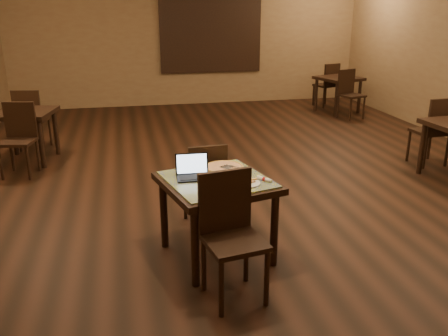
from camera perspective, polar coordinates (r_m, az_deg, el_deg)
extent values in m
plane|color=black|center=(6.66, 2.16, -0.53)|extent=(10.00, 10.00, 0.00)
cube|color=olive|center=(11.21, -4.23, 15.28)|extent=(8.00, 0.02, 3.00)
cube|color=navy|center=(11.25, -1.60, 15.59)|extent=(2.20, 0.04, 1.50)
cube|color=black|center=(11.23, -1.57, 15.58)|extent=(2.34, 0.02, 1.64)
cylinder|color=black|center=(3.93, -3.49, -9.50)|extent=(0.07, 0.07, 0.71)
cylinder|color=black|center=(4.56, -7.25, -5.35)|extent=(0.07, 0.07, 0.71)
cylinder|color=black|center=(4.24, 6.07, -7.28)|extent=(0.07, 0.07, 0.71)
cylinder|color=black|center=(4.84, 1.28, -3.74)|extent=(0.07, 0.07, 0.71)
cube|color=black|center=(4.23, -0.87, -1.85)|extent=(1.12, 1.12, 0.06)
cube|color=#162194|center=(4.22, -0.87, -1.41)|extent=(1.02, 1.02, 0.02)
cylinder|color=black|center=(3.62, -0.33, -14.37)|extent=(0.04, 0.04, 0.47)
cylinder|color=black|center=(3.92, -2.44, -11.54)|extent=(0.04, 0.04, 0.47)
cylinder|color=black|center=(3.75, 5.16, -13.11)|extent=(0.04, 0.04, 0.47)
cylinder|color=black|center=(4.04, 2.68, -10.51)|extent=(0.04, 0.04, 0.47)
cube|color=black|center=(3.70, 1.30, -8.94)|extent=(0.51, 0.51, 0.04)
cube|color=black|center=(3.75, 0.11, -3.93)|extent=(0.44, 0.12, 0.50)
cylinder|color=black|center=(5.25, -1.04, -3.53)|extent=(0.04, 0.04, 0.43)
cylinder|color=black|center=(4.95, 0.01, -4.99)|extent=(0.04, 0.04, 0.43)
cylinder|color=black|center=(5.18, -4.69, -3.93)|extent=(0.04, 0.04, 0.43)
cylinder|color=black|center=(4.87, -3.86, -5.44)|extent=(0.04, 0.04, 0.43)
cube|color=black|center=(4.97, -2.43, -2.00)|extent=(0.43, 0.43, 0.04)
cube|color=black|center=(4.72, -1.94, 0.03)|extent=(0.40, 0.07, 0.45)
cube|color=black|center=(4.23, -3.66, -1.17)|extent=(0.30, 0.22, 0.01)
cube|color=black|center=(4.29, -3.90, 0.52)|extent=(0.30, 0.05, 0.20)
cube|color=silver|center=(4.28, -3.89, 0.53)|extent=(0.27, 0.04, 0.17)
cylinder|color=white|center=(4.09, 2.64, -1.83)|extent=(0.25, 0.25, 0.01)
cylinder|color=silver|center=(4.46, 0.04, -0.09)|extent=(0.39, 0.39, 0.01)
cylinder|color=beige|center=(4.45, 0.04, 0.06)|extent=(0.36, 0.36, 0.02)
torus|color=gold|center=(4.45, 0.04, 0.11)|extent=(0.37, 0.37, 0.02)
cube|color=silver|center=(4.44, 0.35, 0.12)|extent=(0.23, 0.26, 0.01)
cylinder|color=white|center=(4.17, 4.90, -1.34)|extent=(0.11, 0.14, 0.03)
cylinder|color=maroon|center=(4.17, 4.90, -1.34)|extent=(0.04, 0.04, 0.04)
cylinder|color=black|center=(10.24, 13.35, 8.04)|extent=(0.07, 0.07, 0.72)
cylinder|color=black|center=(10.72, 11.01, 8.68)|extent=(0.07, 0.07, 0.72)
cylinder|color=black|center=(10.69, 15.96, 8.26)|extent=(0.07, 0.07, 0.72)
cylinder|color=black|center=(11.15, 13.61, 8.88)|extent=(0.07, 0.07, 0.72)
cube|color=black|center=(10.64, 13.64, 10.44)|extent=(1.01, 1.01, 0.06)
cylinder|color=black|center=(9.89, 14.96, 6.74)|extent=(0.04, 0.04, 0.46)
cylinder|color=black|center=(10.15, 13.54, 7.16)|extent=(0.04, 0.04, 0.46)
cylinder|color=black|center=(10.14, 16.47, 6.90)|extent=(0.04, 0.04, 0.46)
cylinder|color=black|center=(10.39, 15.04, 7.31)|extent=(0.04, 0.04, 0.46)
cube|color=black|center=(10.09, 15.13, 8.41)|extent=(0.53, 0.53, 0.04)
cube|color=black|center=(10.19, 14.50, 10.07)|extent=(0.42, 0.16, 0.49)
cylinder|color=black|center=(11.56, 12.12, 8.67)|extent=(0.04, 0.04, 0.46)
cylinder|color=black|center=(11.30, 13.34, 8.35)|extent=(0.04, 0.04, 0.46)
cylinder|color=black|center=(11.33, 10.70, 8.56)|extent=(0.04, 0.04, 0.46)
cylinder|color=black|center=(11.06, 11.91, 8.23)|extent=(0.04, 0.04, 0.46)
cube|color=black|center=(11.27, 12.10, 9.70)|extent=(0.53, 0.53, 0.04)
cube|color=black|center=(11.09, 12.86, 10.88)|extent=(0.42, 0.16, 0.49)
cylinder|color=black|center=(8.05, -23.96, 3.98)|extent=(0.07, 0.07, 0.72)
cylinder|color=black|center=(7.23, -21.13, 2.76)|extent=(0.07, 0.07, 0.72)
cylinder|color=black|center=(7.82, -19.56, 4.11)|extent=(0.07, 0.07, 0.72)
cube|color=black|center=(7.55, -22.98, 6.11)|extent=(0.96, 0.96, 0.06)
cylinder|color=black|center=(6.96, -25.29, 0.47)|extent=(0.04, 0.04, 0.46)
cylinder|color=black|center=(7.28, -24.16, 1.39)|extent=(0.04, 0.04, 0.46)
cylinder|color=black|center=(6.82, -22.49, 0.49)|extent=(0.04, 0.04, 0.46)
cylinder|color=black|center=(7.14, -21.47, 1.43)|extent=(0.04, 0.04, 0.46)
cube|color=black|center=(6.98, -23.62, 2.90)|extent=(0.50, 0.50, 0.04)
cube|color=black|center=(7.09, -23.33, 5.39)|extent=(0.43, 0.12, 0.49)
cylinder|color=black|center=(8.40, -20.17, 4.10)|extent=(0.04, 0.04, 0.46)
cylinder|color=black|center=(8.07, -20.99, 3.41)|extent=(0.04, 0.04, 0.46)
cylinder|color=black|center=(8.53, -22.50, 4.02)|extent=(0.04, 0.04, 0.46)
cylinder|color=black|center=(8.20, -23.39, 3.35)|extent=(0.04, 0.04, 0.46)
cube|color=black|center=(8.24, -21.98, 5.40)|extent=(0.50, 0.50, 0.04)
cube|color=black|center=(8.01, -22.68, 6.89)|extent=(0.43, 0.12, 0.49)
cylinder|color=black|center=(7.04, 22.71, 2.23)|extent=(0.07, 0.07, 0.74)
cylinder|color=black|center=(7.82, 23.49, 2.66)|extent=(0.04, 0.04, 0.47)
cylinder|color=black|center=(7.55, 25.24, 1.87)|extent=(0.04, 0.04, 0.47)
cylinder|color=black|center=(7.59, 21.31, 2.49)|extent=(0.04, 0.04, 0.47)
cylinder|color=black|center=(7.31, 23.03, 1.66)|extent=(0.04, 0.04, 0.47)
cube|color=black|center=(7.50, 23.52, 4.03)|extent=(0.46, 0.46, 0.04)
cube|color=black|center=(7.30, 24.76, 5.66)|extent=(0.44, 0.07, 0.50)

